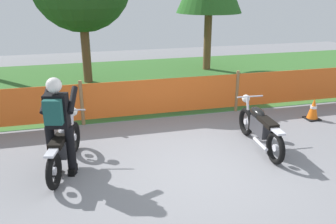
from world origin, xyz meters
TOP-DOWN VIEW (x-y plane):
  - ground at (0.00, 0.00)m, footprint 24.00×24.00m
  - grass_verge at (0.00, 6.05)m, footprint 24.00×6.92m
  - barrier_fence at (-0.00, 2.58)m, footprint 11.49×0.08m
  - motorcycle_lead at (-2.25, 0.59)m, footprint 0.71×1.87m
  - motorcycle_trailing at (1.43, 0.50)m, footprint 0.56×1.91m
  - rider_lead at (-2.30, 0.39)m, footprint 0.64×0.75m
  - traffic_cone at (3.44, 1.58)m, footprint 0.32×0.32m

SIDE VIEW (x-z plane):
  - ground at x=0.00m, z-range -0.02..0.00m
  - grass_verge at x=0.00m, z-range 0.00..0.01m
  - traffic_cone at x=3.44m, z-range -0.01..0.52m
  - motorcycle_lead at x=-2.25m, z-range -0.01..0.89m
  - motorcycle_trailing at x=1.43m, z-range -0.01..0.89m
  - barrier_fence at x=0.00m, z-range 0.02..1.07m
  - rider_lead at x=-2.30m, z-range 0.11..1.80m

